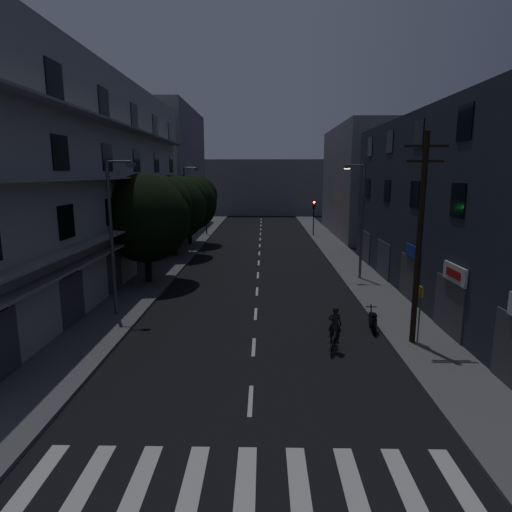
{
  "coord_description": "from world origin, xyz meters",
  "views": [
    {
      "loc": [
        0.42,
        -11.09,
        7.43
      ],
      "look_at": [
        0.0,
        12.0,
        3.0
      ],
      "focal_mm": 30.0,
      "sensor_mm": 36.0,
      "label": 1
    }
  ],
  "objects_px": {
    "bus_stop_sign": "(420,304)",
    "motorcycle": "(373,321)",
    "utility_pole": "(420,236)",
    "cyclist": "(334,336)"
  },
  "relations": [
    {
      "from": "bus_stop_sign",
      "to": "motorcycle",
      "type": "distance_m",
      "value": 2.76
    },
    {
      "from": "bus_stop_sign",
      "to": "motorcycle",
      "type": "height_order",
      "value": "bus_stop_sign"
    },
    {
      "from": "utility_pole",
      "to": "bus_stop_sign",
      "type": "relative_size",
      "value": 3.56
    },
    {
      "from": "cyclist",
      "to": "motorcycle",
      "type": "bearing_deg",
      "value": 65.57
    },
    {
      "from": "utility_pole",
      "to": "cyclist",
      "type": "height_order",
      "value": "utility_pole"
    },
    {
      "from": "utility_pole",
      "to": "motorcycle",
      "type": "relative_size",
      "value": 4.95
    },
    {
      "from": "motorcycle",
      "to": "bus_stop_sign",
      "type": "bearing_deg",
      "value": -44.19
    },
    {
      "from": "motorcycle",
      "to": "cyclist",
      "type": "height_order",
      "value": "cyclist"
    },
    {
      "from": "motorcycle",
      "to": "cyclist",
      "type": "relative_size",
      "value": 0.91
    },
    {
      "from": "utility_pole",
      "to": "motorcycle",
      "type": "xyz_separation_m",
      "value": [
        -1.32,
        1.73,
        -4.41
      ]
    }
  ]
}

